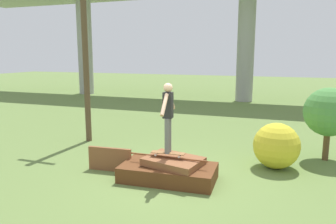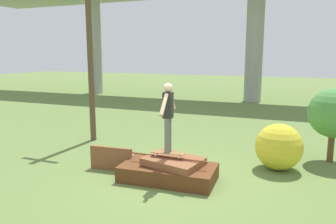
{
  "view_description": "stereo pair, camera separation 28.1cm",
  "coord_description": "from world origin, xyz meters",
  "px_view_note": "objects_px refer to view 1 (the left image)",
  "views": [
    {
      "loc": [
        2.59,
        -7.17,
        3.05
      ],
      "look_at": [
        -0.01,
        0.02,
        1.69
      ],
      "focal_mm": 35.0,
      "sensor_mm": 36.0,
      "label": 1
    },
    {
      "loc": [
        2.85,
        -7.07,
        3.05
      ],
      "look_at": [
        -0.01,
        0.02,
        1.69
      ],
      "focal_mm": 35.0,
      "sensor_mm": 36.0,
      "label": 2
    }
  ],
  "objects_px": {
    "tree_behind_left": "(329,112)",
    "skateboard": "(168,153)",
    "utility_pole": "(85,51)",
    "bush_yellow_flowering": "(276,146)",
    "skater": "(168,113)"
  },
  "relations": [
    {
      "from": "tree_behind_left",
      "to": "skateboard",
      "type": "bearing_deg",
      "value": -141.7
    },
    {
      "from": "utility_pole",
      "to": "bush_yellow_flowering",
      "type": "relative_size",
      "value": 4.87
    },
    {
      "from": "skater",
      "to": "utility_pole",
      "type": "height_order",
      "value": "utility_pole"
    },
    {
      "from": "skater",
      "to": "bush_yellow_flowering",
      "type": "bearing_deg",
      "value": 36.13
    },
    {
      "from": "skateboard",
      "to": "tree_behind_left",
      "type": "relative_size",
      "value": 0.4
    },
    {
      "from": "skateboard",
      "to": "bush_yellow_flowering",
      "type": "xyz_separation_m",
      "value": [
        2.46,
        1.79,
        -0.06
      ]
    },
    {
      "from": "skateboard",
      "to": "skater",
      "type": "xyz_separation_m",
      "value": [
        0.0,
        -0.0,
        1.0
      ]
    },
    {
      "from": "skateboard",
      "to": "bush_yellow_flowering",
      "type": "height_order",
      "value": "bush_yellow_flowering"
    },
    {
      "from": "skater",
      "to": "bush_yellow_flowering",
      "type": "distance_m",
      "value": 3.22
    },
    {
      "from": "bush_yellow_flowering",
      "to": "skateboard",
      "type": "bearing_deg",
      "value": -143.87
    },
    {
      "from": "skateboard",
      "to": "utility_pole",
      "type": "distance_m",
      "value": 5.26
    },
    {
      "from": "skateboard",
      "to": "skater",
      "type": "bearing_deg",
      "value": -7.13
    },
    {
      "from": "skateboard",
      "to": "tree_behind_left",
      "type": "height_order",
      "value": "tree_behind_left"
    },
    {
      "from": "skater",
      "to": "skateboard",
      "type": "bearing_deg",
      "value": 172.87
    },
    {
      "from": "tree_behind_left",
      "to": "bush_yellow_flowering",
      "type": "xyz_separation_m",
      "value": [
        -1.34,
        -1.21,
        -0.8
      ]
    }
  ]
}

